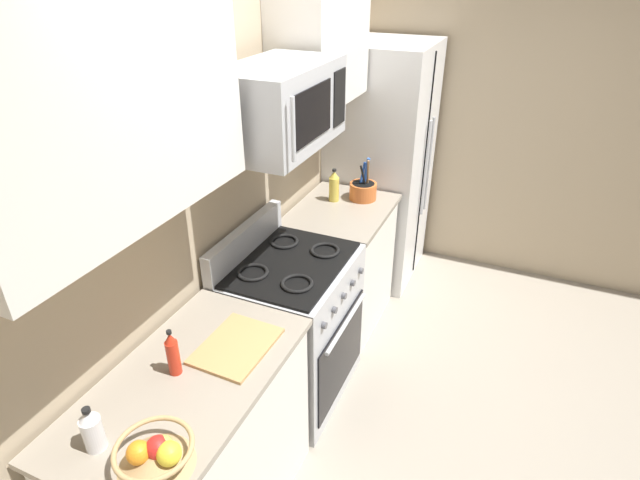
{
  "coord_description": "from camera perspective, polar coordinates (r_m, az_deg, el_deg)",
  "views": [
    {
      "loc": [
        -2.11,
        -0.45,
        2.4
      ],
      "look_at": [
        0.13,
        0.53,
        1.03
      ],
      "focal_mm": 28.56,
      "sensor_mm": 36.0,
      "label": 1
    }
  ],
  "objects": [
    {
      "name": "refrigerator",
      "position": [
        4.11,
        6.76,
        8.23
      ],
      "size": [
        0.77,
        0.73,
        1.88
      ],
      "color": "silver",
      "rests_on": "ground"
    },
    {
      "name": "ground_plane",
      "position": [
        3.23,
        8.22,
        -19.14
      ],
      "size": [
        16.0,
        16.0,
        0.0
      ],
      "primitive_type": "plane",
      "color": "gray"
    },
    {
      "name": "wall_right",
      "position": [
        4.34,
        17.35,
        13.3
      ],
      "size": [
        0.1,
        8.0,
        2.6
      ],
      "primitive_type": "cube",
      "color": "tan",
      "rests_on": "ground"
    },
    {
      "name": "counter_left",
      "position": [
        2.52,
        -13.46,
        -22.33
      ],
      "size": [
        1.12,
        0.62,
        0.91
      ],
      "color": "silver",
      "rests_on": "ground"
    },
    {
      "name": "cutting_board",
      "position": [
        2.28,
        -9.35,
        -11.63
      ],
      "size": [
        0.38,
        0.29,
        0.02
      ],
      "primitive_type": "cube",
      "rotation": [
        0.0,
        0.0,
        -0.02
      ],
      "color": "tan",
      "rests_on": "counter_left"
    },
    {
      "name": "fruit_basket",
      "position": [
        1.89,
        -17.95,
        -21.84
      ],
      "size": [
        0.27,
        0.27,
        0.12
      ],
      "color": "tan",
      "rests_on": "counter_left"
    },
    {
      "name": "wall_back",
      "position": [
        2.8,
        -10.57,
        5.68
      ],
      "size": [
        8.0,
        0.1,
        2.6
      ],
      "primitive_type": "cube",
      "color": "tan",
      "rests_on": "ground"
    },
    {
      "name": "upper_cabinets_left",
      "position": [
        1.76,
        -23.78,
        13.49
      ],
      "size": [
        1.11,
        0.34,
        0.76
      ],
      "color": "silver"
    },
    {
      "name": "bottle_oil",
      "position": [
        3.51,
        1.58,
        6.03
      ],
      "size": [
        0.07,
        0.07,
        0.23
      ],
      "color": "gold",
      "rests_on": "counter_right"
    },
    {
      "name": "microwave",
      "position": [
        2.47,
        -4.56,
        14.78
      ],
      "size": [
        0.71,
        0.44,
        0.38
      ],
      "color": "#B2B5BA"
    },
    {
      "name": "utensil_crock",
      "position": [
        3.56,
        4.85,
        5.6
      ],
      "size": [
        0.19,
        0.19,
        0.3
      ],
      "color": "#D1662D",
      "rests_on": "counter_right"
    },
    {
      "name": "counter_right",
      "position": [
        3.65,
        2.32,
        -2.88
      ],
      "size": [
        0.78,
        0.62,
        0.91
      ],
      "color": "silver",
      "rests_on": "ground"
    },
    {
      "name": "bottle_vinegar",
      "position": [
        2.0,
        -24.17,
        -18.85
      ],
      "size": [
        0.07,
        0.07,
        0.18
      ],
      "color": "silver",
      "rests_on": "counter_left"
    },
    {
      "name": "bottle_hot_sauce",
      "position": [
        2.16,
        -16.17,
        -12.13
      ],
      "size": [
        0.05,
        0.05,
        0.22
      ],
      "color": "red",
      "rests_on": "counter_left"
    },
    {
      "name": "range_oven",
      "position": [
        3.06,
        -3.14,
        -9.72
      ],
      "size": [
        0.76,
        0.66,
        1.09
      ],
      "color": "#B2B5BA",
      "rests_on": "ground"
    },
    {
      "name": "upper_cabinets_right",
      "position": [
        3.19,
        0.06,
        21.89
      ],
      "size": [
        0.77,
        0.34,
        0.76
      ],
      "color": "silver"
    }
  ]
}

